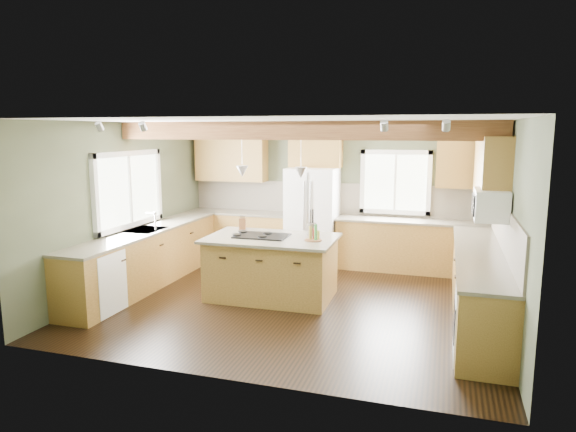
% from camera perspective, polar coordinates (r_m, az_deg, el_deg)
% --- Properties ---
extents(floor, '(5.60, 5.60, 0.00)m').
position_cam_1_polar(floor, '(7.62, 0.84, -9.45)').
color(floor, black).
rests_on(floor, ground).
extents(ceiling, '(5.60, 5.60, 0.00)m').
position_cam_1_polar(ceiling, '(7.21, 0.89, 10.50)').
color(ceiling, silver).
rests_on(ceiling, wall_back).
extents(wall_back, '(5.60, 0.00, 5.60)m').
position_cam_1_polar(wall_back, '(9.70, 5.03, 2.51)').
color(wall_back, '#404733').
rests_on(wall_back, ground).
extents(wall_left, '(0.00, 5.00, 5.00)m').
position_cam_1_polar(wall_left, '(8.51, -17.54, 1.13)').
color(wall_left, '#404733').
rests_on(wall_left, ground).
extents(wall_right, '(0.00, 5.00, 5.00)m').
position_cam_1_polar(wall_right, '(7.06, 23.25, -0.86)').
color(wall_right, '#404733').
rests_on(wall_right, ground).
extents(ceiling_beam, '(5.55, 0.26, 0.26)m').
position_cam_1_polar(ceiling_beam, '(7.29, 1.09, 9.47)').
color(ceiling_beam, '#4C2815').
rests_on(ceiling_beam, ceiling).
extents(soffit_trim, '(5.55, 0.20, 0.10)m').
position_cam_1_polar(soffit_trim, '(9.53, 5.01, 9.86)').
color(soffit_trim, '#4C2815').
rests_on(soffit_trim, ceiling).
extents(backsplash_back, '(5.58, 0.03, 0.58)m').
position_cam_1_polar(backsplash_back, '(9.70, 5.00, 1.97)').
color(backsplash_back, brown).
rests_on(backsplash_back, wall_back).
extents(backsplash_right, '(0.03, 3.70, 0.58)m').
position_cam_1_polar(backsplash_right, '(7.12, 23.04, -1.49)').
color(backsplash_right, brown).
rests_on(backsplash_right, wall_right).
extents(base_cab_back_left, '(2.02, 0.60, 0.88)m').
position_cam_1_polar(base_cab_back_left, '(10.09, -5.40, -2.18)').
color(base_cab_back_left, brown).
rests_on(base_cab_back_left, floor).
extents(counter_back_left, '(2.06, 0.64, 0.04)m').
position_cam_1_polar(counter_back_left, '(10.01, -5.44, 0.40)').
color(counter_back_left, brown).
rests_on(counter_back_left, base_cab_back_left).
extents(base_cab_back_right, '(2.62, 0.60, 0.88)m').
position_cam_1_polar(base_cab_back_right, '(9.35, 13.53, -3.33)').
color(base_cab_back_right, brown).
rests_on(base_cab_back_right, floor).
extents(counter_back_right, '(2.66, 0.64, 0.04)m').
position_cam_1_polar(counter_back_right, '(9.27, 13.64, -0.55)').
color(counter_back_right, brown).
rests_on(counter_back_right, base_cab_back_right).
extents(base_cab_left, '(0.60, 3.70, 0.88)m').
position_cam_1_polar(base_cab_left, '(8.55, -15.40, -4.61)').
color(base_cab_left, brown).
rests_on(base_cab_left, floor).
extents(counter_left, '(0.64, 3.74, 0.04)m').
position_cam_1_polar(counter_left, '(8.45, -15.54, -1.58)').
color(counter_left, brown).
rests_on(counter_left, base_cab_left).
extents(base_cab_right, '(0.60, 3.70, 0.88)m').
position_cam_1_polar(base_cab_right, '(7.27, 20.40, -7.36)').
color(base_cab_right, brown).
rests_on(base_cab_right, floor).
extents(counter_right, '(0.64, 3.74, 0.04)m').
position_cam_1_polar(counter_right, '(7.16, 20.61, -3.83)').
color(counter_right, brown).
rests_on(counter_right, base_cab_right).
extents(upper_cab_back_left, '(1.40, 0.35, 0.90)m').
position_cam_1_polar(upper_cab_back_left, '(10.09, -6.32, 6.46)').
color(upper_cab_back_left, brown).
rests_on(upper_cab_back_left, wall_back).
extents(upper_cab_over_fridge, '(0.96, 0.35, 0.70)m').
position_cam_1_polar(upper_cab_over_fridge, '(9.53, 3.10, 7.54)').
color(upper_cab_over_fridge, brown).
rests_on(upper_cab_over_fridge, wall_back).
extents(upper_cab_right, '(0.35, 2.20, 0.90)m').
position_cam_1_polar(upper_cab_right, '(7.86, 21.63, 5.01)').
color(upper_cab_right, brown).
rests_on(upper_cab_right, wall_right).
extents(upper_cab_back_corner, '(0.90, 0.35, 0.90)m').
position_cam_1_polar(upper_cab_back_corner, '(9.26, 18.97, 5.74)').
color(upper_cab_back_corner, brown).
rests_on(upper_cab_back_corner, wall_back).
extents(window_left, '(0.04, 1.60, 1.05)m').
position_cam_1_polar(window_left, '(8.51, -17.32, 2.84)').
color(window_left, white).
rests_on(window_left, wall_left).
extents(window_back, '(1.10, 0.04, 1.00)m').
position_cam_1_polar(window_back, '(9.48, 11.85, 3.70)').
color(window_back, white).
rests_on(window_back, wall_back).
extents(sink, '(0.50, 0.65, 0.03)m').
position_cam_1_polar(sink, '(8.45, -15.54, -1.55)').
color(sink, '#262628').
rests_on(sink, counter_left).
extents(faucet, '(0.02, 0.02, 0.28)m').
position_cam_1_polar(faucet, '(8.33, -14.54, -0.65)').
color(faucet, '#B2B2B7').
rests_on(faucet, sink).
extents(dishwasher, '(0.60, 0.60, 0.84)m').
position_cam_1_polar(dishwasher, '(7.53, -20.67, -6.89)').
color(dishwasher, white).
rests_on(dishwasher, floor).
extents(oven, '(0.60, 0.72, 0.84)m').
position_cam_1_polar(oven, '(6.04, 20.94, -10.93)').
color(oven, white).
rests_on(oven, floor).
extents(microwave, '(0.40, 0.70, 0.38)m').
position_cam_1_polar(microwave, '(6.95, 21.62, 1.19)').
color(microwave, white).
rests_on(microwave, wall_right).
extents(pendant_left, '(0.18, 0.18, 0.16)m').
position_cam_1_polar(pendant_left, '(7.59, -5.12, 4.97)').
color(pendant_left, '#B2B2B7').
rests_on(pendant_left, ceiling).
extents(pendant_right, '(0.18, 0.18, 0.16)m').
position_cam_1_polar(pendant_right, '(7.31, 1.44, 4.83)').
color(pendant_right, '#B2B2B7').
rests_on(pendant_right, ceiling).
extents(refrigerator, '(0.90, 0.74, 1.80)m').
position_cam_1_polar(refrigerator, '(9.46, 2.73, -0.09)').
color(refrigerator, white).
rests_on(refrigerator, floor).
extents(island, '(1.80, 1.12, 0.88)m').
position_cam_1_polar(island, '(7.69, -1.84, -5.85)').
color(island, brown).
rests_on(island, floor).
extents(island_top, '(1.92, 1.24, 0.04)m').
position_cam_1_polar(island_top, '(7.58, -1.86, -2.50)').
color(island_top, brown).
rests_on(island_top, island).
extents(cooktop, '(0.78, 0.53, 0.02)m').
position_cam_1_polar(cooktop, '(7.62, -2.93, -2.21)').
color(cooktop, black).
rests_on(cooktop, island_top).
extents(knife_block, '(0.13, 0.11, 0.18)m').
position_cam_1_polar(knife_block, '(8.18, -5.09, -0.86)').
color(knife_block, brown).
rests_on(knife_block, island_top).
extents(utensil_crock, '(0.13, 0.13, 0.18)m').
position_cam_1_polar(utensil_crock, '(7.74, 2.66, -1.43)').
color(utensil_crock, '#3A342E').
rests_on(utensil_crock, island_top).
extents(bottle_tray, '(0.25, 0.25, 0.23)m').
position_cam_1_polar(bottle_tray, '(7.31, 2.83, -1.86)').
color(bottle_tray, '#5B2F1B').
rests_on(bottle_tray, island_top).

